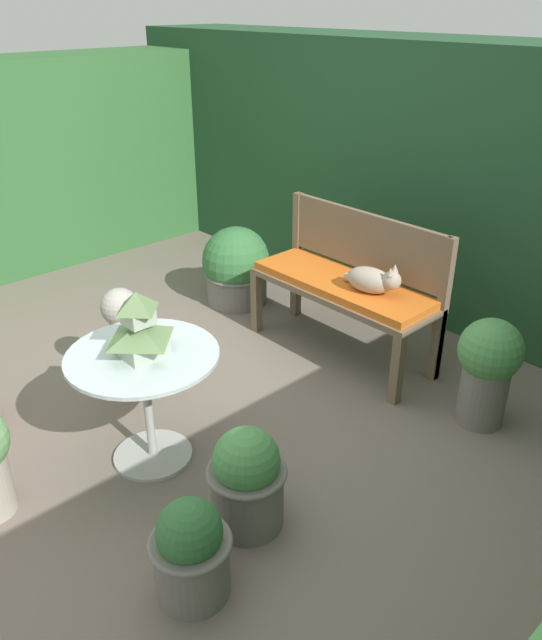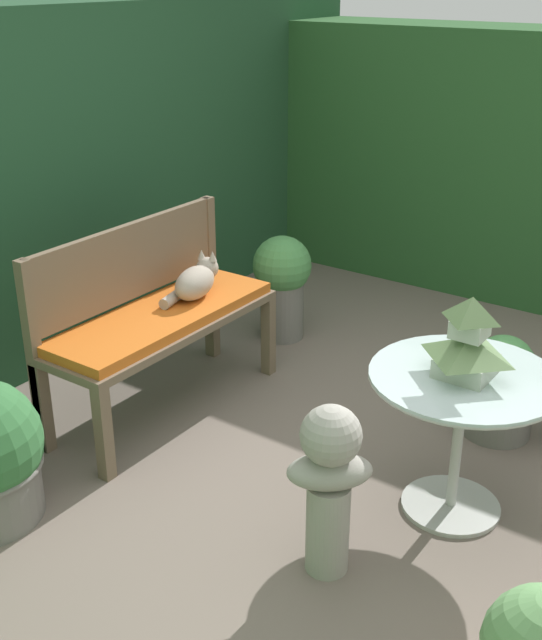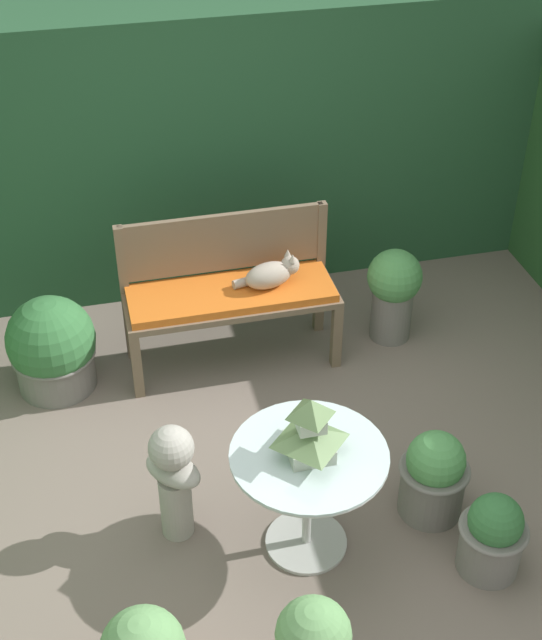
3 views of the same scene
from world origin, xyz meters
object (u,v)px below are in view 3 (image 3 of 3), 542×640
(patio_table, at_px, (308,473))
(potted_plant_table_near, at_px, (393,290))
(cat, at_px, (271,274))
(potted_plant_hedge_corner, at_px, (52,348))
(garden_bench, at_px, (231,300))
(potted_plant_patio_mid, at_px, (434,475))
(pagoda_birdhouse, at_px, (310,431))
(potted_plant_path_edge, at_px, (493,536))
(garden_bust, at_px, (174,474))

(patio_table, bearing_deg, potted_plant_table_near, 57.22)
(cat, bearing_deg, potted_plant_hedge_corner, 166.38)
(cat, bearing_deg, garden_bench, 165.21)
(potted_plant_patio_mid, xyz_separation_m, potted_plant_hedge_corner, (-1.85, 1.49, 0.04))
(cat, distance_m, patio_table, 1.55)
(patio_table, distance_m, potted_plant_hedge_corner, 1.96)
(garden_bench, height_order, pagoda_birdhouse, pagoda_birdhouse)
(potted_plant_path_edge, bearing_deg, cat, 108.80)
(garden_bust, relative_size, potted_plant_table_near, 1.08)
(garden_bench, relative_size, potted_plant_hedge_corner, 2.12)
(potted_plant_hedge_corner, bearing_deg, patio_table, -53.34)
(garden_bench, distance_m, pagoda_birdhouse, 1.57)
(cat, height_order, potted_plant_path_edge, cat)
(potted_plant_path_edge, bearing_deg, patio_table, 157.34)
(cat, distance_m, potted_plant_hedge_corner, 1.39)
(patio_table, bearing_deg, potted_plant_hedge_corner, 126.66)
(cat, height_order, potted_plant_table_near, cat)
(garden_bench, height_order, patio_table, patio_table)
(potted_plant_path_edge, bearing_deg, pagoda_birdhouse, 157.34)
(garden_bust, bearing_deg, cat, 107.04)
(pagoda_birdhouse, relative_size, potted_plant_hedge_corner, 0.54)
(potted_plant_table_near, bearing_deg, cat, -178.32)
(potted_plant_table_near, relative_size, potted_plant_path_edge, 1.39)
(pagoda_birdhouse, height_order, potted_plant_table_near, pagoda_birdhouse)
(pagoda_birdhouse, bearing_deg, potted_plant_path_edge, -22.66)
(garden_bench, bearing_deg, potted_plant_hedge_corner, 179.13)
(garden_bust, bearing_deg, potted_plant_table_near, 88.07)
(garden_bench, xyz_separation_m, patio_table, (0.06, -1.54, 0.03))
(garden_bench, relative_size, potted_plant_path_edge, 2.82)
(pagoda_birdhouse, distance_m, garden_bust, 0.76)
(pagoda_birdhouse, relative_size, potted_plant_path_edge, 0.72)
(patio_table, relative_size, potted_plant_path_edge, 1.63)
(potted_plant_hedge_corner, bearing_deg, potted_plant_path_edge, -43.77)
(potted_plant_table_near, bearing_deg, garden_bust, -140.79)
(garden_bust, distance_m, potted_plant_hedge_corner, 1.44)
(cat, xyz_separation_m, potted_plant_patio_mid, (0.50, -1.47, -0.38))
(patio_table, bearing_deg, garden_bust, 159.05)
(garden_bench, relative_size, pagoda_birdhouse, 3.94)
(garden_bust, xyz_separation_m, potted_plant_hedge_corner, (-0.54, 1.32, -0.12))
(garden_bust, height_order, potted_plant_path_edge, garden_bust)
(patio_table, bearing_deg, potted_plant_path_edge, -22.66)
(garden_bench, distance_m, potted_plant_hedge_corner, 1.11)
(pagoda_birdhouse, bearing_deg, garden_bust, 159.05)
(cat, xyz_separation_m, pagoda_birdhouse, (-0.19, -1.53, 0.15))
(potted_plant_hedge_corner, xyz_separation_m, potted_plant_table_near, (2.16, -0.00, 0.08))
(garden_bust, distance_m, potted_plant_patio_mid, 1.33)
(pagoda_birdhouse, xyz_separation_m, garden_bust, (-0.62, 0.24, -0.37))
(patio_table, xyz_separation_m, garden_bust, (-0.62, 0.24, -0.09))
(garden_bench, bearing_deg, garden_bust, -113.03)
(pagoda_birdhouse, relative_size, potted_plant_patio_mid, 0.65)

